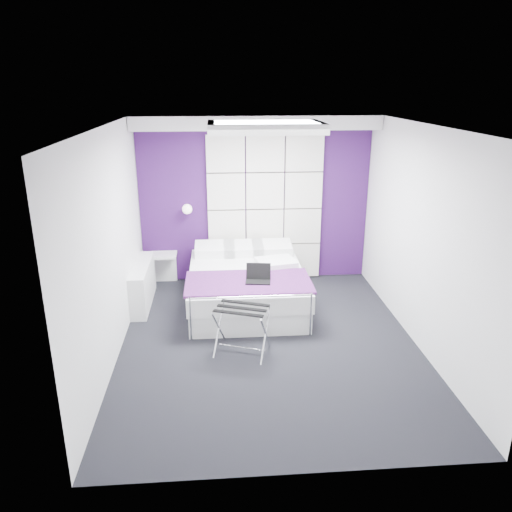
{
  "coord_description": "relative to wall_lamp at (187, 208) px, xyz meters",
  "views": [
    {
      "loc": [
        -0.59,
        -5.44,
        3.03
      ],
      "look_at": [
        -0.13,
        0.35,
        1.02
      ],
      "focal_mm": 35.0,
      "sensor_mm": 36.0,
      "label": 1
    }
  ],
  "objects": [
    {
      "name": "bed",
      "position": [
        0.84,
        -0.92,
        -0.92
      ],
      "size": [
        1.65,
        2.0,
        0.7
      ],
      "color": "white",
      "rests_on": "floor"
    },
    {
      "name": "accent_wall",
      "position": [
        1.05,
        0.13,
        0.08
      ],
      "size": [
        3.58,
        0.02,
        2.58
      ],
      "primitive_type": "cube",
      "color": "#35114B",
      "rests_on": "wall_back"
    },
    {
      "name": "wall_lamp",
      "position": [
        0.0,
        0.0,
        0.0
      ],
      "size": [
        0.15,
        0.15,
        0.15
      ],
      "primitive_type": "sphere",
      "color": "white",
      "rests_on": "wall_back"
    },
    {
      "name": "luggage_rack",
      "position": [
        0.71,
        -2.26,
        -0.93
      ],
      "size": [
        0.59,
        0.44,
        0.58
      ],
      "rotation": [
        0.0,
        0.0,
        -0.35
      ],
      "color": "silver",
      "rests_on": "floor"
    },
    {
      "name": "soffit",
      "position": [
        1.05,
        -0.11,
        1.28
      ],
      "size": [
        3.58,
        0.5,
        0.2
      ],
      "primitive_type": "cube",
      "color": "white",
      "rests_on": "wall_back"
    },
    {
      "name": "skylight",
      "position": [
        1.05,
        -1.46,
        1.33
      ],
      "size": [
        1.36,
        0.86,
        0.12
      ],
      "primitive_type": null,
      "color": "white",
      "rests_on": "ceiling"
    },
    {
      "name": "nightstand",
      "position": [
        -0.4,
        -0.04,
        -0.73
      ],
      "size": [
        0.4,
        0.31,
        0.04
      ],
      "primitive_type": "cube",
      "color": "white",
      "rests_on": "wall_back"
    },
    {
      "name": "headboard",
      "position": [
        1.2,
        0.08,
        -0.05
      ],
      "size": [
        1.8,
        0.08,
        2.3
      ],
      "primitive_type": null,
      "color": "silver",
      "rests_on": "wall_back"
    },
    {
      "name": "radiator",
      "position": [
        -0.64,
        -0.76,
        -0.92
      ],
      "size": [
        0.22,
        1.2,
        0.6
      ],
      "primitive_type": "cube",
      "color": "white",
      "rests_on": "floor"
    },
    {
      "name": "wall_back",
      "position": [
        1.05,
        0.14,
        0.08
      ],
      "size": [
        3.6,
        0.0,
        3.6
      ],
      "primitive_type": "plane",
      "rotation": [
        1.57,
        0.0,
        0.0
      ],
      "color": "white",
      "rests_on": "floor"
    },
    {
      "name": "laptop",
      "position": [
        0.97,
        -1.41,
        -0.6
      ],
      "size": [
        0.32,
        0.23,
        0.23
      ],
      "rotation": [
        0.0,
        0.0,
        -0.13
      ],
      "color": "black",
      "rests_on": "bed"
    },
    {
      "name": "wall_left",
      "position": [
        -0.75,
        -2.06,
        0.08
      ],
      "size": [
        0.0,
        4.4,
        4.4
      ],
      "primitive_type": "plane",
      "rotation": [
        1.57,
        0.0,
        1.57
      ],
      "color": "white",
      "rests_on": "floor"
    },
    {
      "name": "floor",
      "position": [
        1.05,
        -2.06,
        -1.22
      ],
      "size": [
        4.4,
        4.4,
        0.0
      ],
      "primitive_type": "plane",
      "color": "black",
      "rests_on": "ground"
    },
    {
      "name": "wall_right",
      "position": [
        2.85,
        -2.06,
        0.08
      ],
      "size": [
        0.0,
        4.4,
        4.4
      ],
      "primitive_type": "plane",
      "rotation": [
        1.57,
        0.0,
        -1.57
      ],
      "color": "white",
      "rests_on": "floor"
    },
    {
      "name": "ceiling",
      "position": [
        1.05,
        -2.06,
        1.38
      ],
      "size": [
        4.4,
        4.4,
        0.0
      ],
      "primitive_type": "plane",
      "rotation": [
        3.14,
        0.0,
        0.0
      ],
      "color": "white",
      "rests_on": "wall_back"
    }
  ]
}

